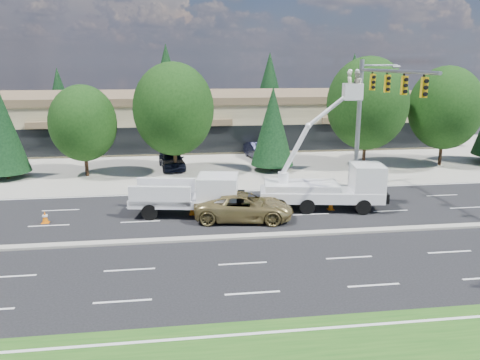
{
  "coord_description": "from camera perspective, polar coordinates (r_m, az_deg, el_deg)",
  "views": [
    {
      "loc": [
        -2.69,
        -22.52,
        8.84
      ],
      "look_at": [
        0.66,
        2.67,
        2.4
      ],
      "focal_mm": 35.0,
      "sensor_mm": 36.0,
      "label": 1
    }
  ],
  "objects": [
    {
      "name": "tree_back_d",
      "position": [
        69.17,
        13.6,
        10.97
      ],
      "size": [
        5.09,
        5.09,
        10.03
      ],
      "color": "#332114",
      "rests_on": "ground"
    },
    {
      "name": "utility_pickup",
      "position": [
        27.78,
        -5.82,
        -2.27
      ],
      "size": [
        6.55,
        3.31,
        2.4
      ],
      "rotation": [
        0.0,
        0.0,
        -0.17
      ],
      "color": "white",
      "rests_on": "ground"
    },
    {
      "name": "parked_car_east",
      "position": [
        43.74,
        2.32,
        3.58
      ],
      "size": [
        2.37,
        4.87,
        1.54
      ],
      "primitive_type": "imported",
      "rotation": [
        0.0,
        0.0,
        0.16
      ],
      "color": "black",
      "rests_on": "ground"
    },
    {
      "name": "signal_mast",
      "position": [
        32.3,
        15.84,
        8.75
      ],
      "size": [
        2.76,
        10.16,
        9.0
      ],
      "color": "gray",
      "rests_on": "ground"
    },
    {
      "name": "tree_front_e",
      "position": [
        38.64,
        4.0,
        6.59
      ],
      "size": [
        3.53,
        3.53,
        6.95
      ],
      "color": "#332114",
      "rests_on": "ground"
    },
    {
      "name": "road_median",
      "position": [
        24.32,
        -0.71,
        -6.94
      ],
      "size": [
        120.0,
        0.55,
        0.12
      ],
      "primitive_type": "cube",
      "color": "gray",
      "rests_on": "ground"
    },
    {
      "name": "strip_mall",
      "position": [
        52.9,
        -4.65,
        7.66
      ],
      "size": [
        50.4,
        15.4,
        5.5
      ],
      "color": "tan",
      "rests_on": "ground"
    },
    {
      "name": "tree_front_c",
      "position": [
        38.5,
        -18.58,
        6.57
      ],
      "size": [
        5.18,
        5.18,
        7.18
      ],
      "color": "#332114",
      "rests_on": "ground"
    },
    {
      "name": "tree_back_b",
      "position": [
        64.59,
        -8.91,
        11.55
      ],
      "size": [
        5.68,
        5.68,
        11.2
      ],
      "color": "#332114",
      "rests_on": "ground"
    },
    {
      "name": "traffic_cone_d",
      "position": [
        29.28,
        11.02,
        -2.92
      ],
      "size": [
        0.4,
        0.4,
        0.7
      ],
      "color": "orange",
      "rests_on": "ground"
    },
    {
      "name": "tree_front_g",
      "position": [
        44.01,
        23.75,
        8.04
      ],
      "size": [
        6.17,
        6.17,
        8.56
      ],
      "color": "#332114",
      "rests_on": "ground"
    },
    {
      "name": "traffic_cone_c",
      "position": [
        28.01,
        -0.76,
        -3.45
      ],
      "size": [
        0.4,
        0.4,
        0.7
      ],
      "color": "orange",
      "rests_on": "ground"
    },
    {
      "name": "bucket_truck",
      "position": [
        29.03,
        11.01,
        -0.21
      ],
      "size": [
        7.66,
        3.36,
        8.43
      ],
      "rotation": [
        0.0,
        0.0,
        -0.16
      ],
      "color": "white",
      "rests_on": "ground"
    },
    {
      "name": "minivan",
      "position": [
        26.81,
        0.45,
        -3.27
      ],
      "size": [
        5.98,
        3.44,
        1.57
      ],
      "primitive_type": "imported",
      "rotation": [
        0.0,
        0.0,
        1.42
      ],
      "color": "olive",
      "rests_on": "ground"
    },
    {
      "name": "traffic_cone_b",
      "position": [
        27.97,
        -5.81,
        -3.54
      ],
      "size": [
        0.4,
        0.4,
        0.7
      ],
      "color": "orange",
      "rests_on": "ground"
    },
    {
      "name": "parked_car_west",
      "position": [
        40.11,
        -8.32,
        2.53
      ],
      "size": [
        2.53,
        4.97,
        1.62
      ],
      "primitive_type": "imported",
      "rotation": [
        0.0,
        0.0,
        0.13
      ],
      "color": "black",
      "rests_on": "ground"
    },
    {
      "name": "tree_back_a",
      "position": [
        66.46,
        -21.17,
        9.43
      ],
      "size": [
        4.13,
        4.13,
        8.14
      ],
      "color": "#332114",
      "rests_on": "ground"
    },
    {
      "name": "tree_front_f",
      "position": [
        40.81,
        15.26,
        8.98
      ],
      "size": [
        6.72,
        6.72,
        9.33
      ],
      "color": "#332114",
      "rests_on": "ground"
    },
    {
      "name": "tree_front_b",
      "position": [
        40.12,
        -27.01,
        5.49
      ],
      "size": [
        3.61,
        3.61,
        7.12
      ],
      "color": "#332114",
      "rests_on": "ground"
    },
    {
      "name": "tree_back_c",
      "position": [
        65.84,
        3.62,
        11.24
      ],
      "size": [
        5.14,
        5.14,
        10.14
      ],
      "color": "#332114",
      "rests_on": "ground"
    },
    {
      "name": "concrete_apron",
      "position": [
        43.51,
        -3.87,
        2.48
      ],
      "size": [
        140.0,
        22.0,
        0.01
      ],
      "primitive_type": "cube",
      "color": "gray",
      "rests_on": "ground"
    },
    {
      "name": "traffic_cone_a",
      "position": [
        28.62,
        -22.67,
        -4.2
      ],
      "size": [
        0.4,
        0.4,
        0.7
      ],
      "color": "orange",
      "rests_on": "ground"
    },
    {
      "name": "ground",
      "position": [
        24.34,
        -0.71,
        -7.08
      ],
      "size": [
        140.0,
        140.0,
        0.0
      ],
      "primitive_type": "plane",
      "color": "black",
      "rests_on": "ground"
    },
    {
      "name": "tree_front_d",
      "position": [
        37.7,
        -8.1,
        8.54
      ],
      "size": [
        6.4,
        6.4,
        8.88
      ],
      "color": "#332114",
      "rests_on": "ground"
    }
  ]
}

